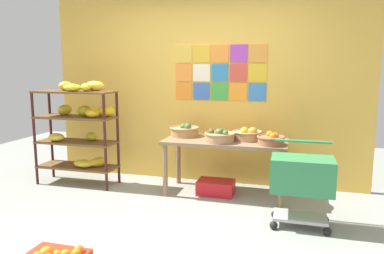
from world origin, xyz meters
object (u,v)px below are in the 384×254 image
(banana_shelf_unit, at_px, (80,124))
(display_table, at_px, (225,147))
(produce_crate_under_table, at_px, (216,187))
(fruit_basket_right, at_px, (185,130))
(shopping_cart, at_px, (302,178))
(fruit_basket_back_left, at_px, (220,136))
(fruit_basket_left, at_px, (248,134))
(fruit_basket_back_right, at_px, (271,139))

(banana_shelf_unit, distance_m, display_table, 1.99)
(produce_crate_under_table, bearing_deg, fruit_basket_right, 158.88)
(shopping_cart, bearing_deg, banana_shelf_unit, 171.27)
(fruit_basket_back_left, xyz_separation_m, fruit_basket_left, (0.31, 0.21, 0.00))
(fruit_basket_back_left, bearing_deg, fruit_basket_left, 34.46)
(display_table, height_order, shopping_cart, shopping_cart)
(banana_shelf_unit, distance_m, produce_crate_under_table, 2.01)
(fruit_basket_left, bearing_deg, banana_shelf_unit, -175.45)
(fruit_basket_right, bearing_deg, fruit_basket_back_left, -27.68)
(display_table, distance_m, fruit_basket_left, 0.32)
(fruit_basket_right, xyz_separation_m, fruit_basket_left, (0.83, -0.06, -0.00))
(fruit_basket_back_right, distance_m, shopping_cart, 0.74)
(fruit_basket_right, bearing_deg, fruit_basket_back_right, -13.80)
(fruit_basket_back_right, xyz_separation_m, fruit_basket_left, (-0.30, 0.22, 0.01))
(produce_crate_under_table, bearing_deg, banana_shelf_unit, -178.10)
(fruit_basket_back_right, height_order, produce_crate_under_table, fruit_basket_back_right)
(fruit_basket_left, height_order, shopping_cart, fruit_basket_left)
(display_table, bearing_deg, fruit_basket_back_right, -14.16)
(banana_shelf_unit, distance_m, fruit_basket_back_right, 2.54)
(banana_shelf_unit, xyz_separation_m, shopping_cart, (2.88, -0.65, -0.33))
(banana_shelf_unit, relative_size, shopping_cart, 1.67)
(fruit_basket_right, bearing_deg, fruit_basket_left, -4.25)
(banana_shelf_unit, relative_size, fruit_basket_left, 3.88)
(fruit_basket_back_right, distance_m, fruit_basket_back_left, 0.61)
(fruit_basket_back_right, xyz_separation_m, fruit_basket_back_left, (-0.61, 0.00, 0.01))
(fruit_basket_left, bearing_deg, fruit_basket_back_right, -35.81)
(display_table, xyz_separation_m, fruit_basket_back_left, (-0.04, -0.14, 0.16))
(banana_shelf_unit, height_order, display_table, banana_shelf_unit)
(banana_shelf_unit, distance_m, fruit_basket_back_left, 1.93)
(banana_shelf_unit, height_order, fruit_basket_left, banana_shelf_unit)
(fruit_basket_back_right, height_order, shopping_cart, fruit_basket_back_right)
(display_table, distance_m, shopping_cart, 1.18)
(banana_shelf_unit, bearing_deg, display_table, 3.05)
(display_table, distance_m, fruit_basket_back_left, 0.21)
(display_table, relative_size, fruit_basket_right, 3.95)
(fruit_basket_back_right, relative_size, fruit_basket_back_left, 0.88)
(fruit_basket_right, distance_m, fruit_basket_left, 0.83)
(fruit_basket_left, bearing_deg, display_table, -164.70)
(fruit_basket_back_right, xyz_separation_m, shopping_cart, (0.34, -0.61, -0.25))
(fruit_basket_right, distance_m, produce_crate_under_table, 0.84)
(banana_shelf_unit, relative_size, fruit_basket_back_right, 4.33)
(banana_shelf_unit, xyz_separation_m, fruit_basket_right, (1.41, 0.24, -0.07))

